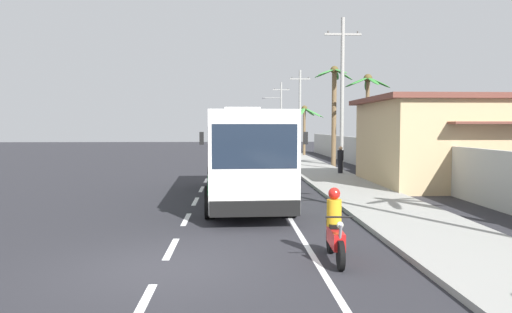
# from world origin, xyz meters

# --- Properties ---
(ground_plane) EXTENTS (160.00, 160.00, 0.00)m
(ground_plane) POSITION_xyz_m (0.00, 0.00, 0.00)
(ground_plane) COLOR #28282D
(sidewalk_kerb) EXTENTS (3.20, 90.00, 0.14)m
(sidewalk_kerb) POSITION_xyz_m (6.80, 10.00, 0.07)
(sidewalk_kerb) COLOR #999993
(sidewalk_kerb) RESTS_ON ground
(lane_markings) EXTENTS (3.39, 71.00, 0.01)m
(lane_markings) POSITION_xyz_m (1.96, 14.69, 0.00)
(lane_markings) COLOR white
(lane_markings) RESTS_ON ground
(boundary_wall) EXTENTS (0.24, 60.00, 2.07)m
(boundary_wall) POSITION_xyz_m (10.60, 14.00, 1.03)
(boundary_wall) COLOR #B2B2AD
(boundary_wall) RESTS_ON ground
(coach_bus_foreground) EXTENTS (3.34, 11.29, 3.65)m
(coach_bus_foreground) POSITION_xyz_m (1.84, 9.25, 1.90)
(coach_bus_foreground) COLOR white
(coach_bus_foreground) RESTS_ON ground
(motorcycle_beside_bus) EXTENTS (0.56, 1.96, 1.53)m
(motorcycle_beside_bus) POSITION_xyz_m (3.67, 17.69, 0.63)
(motorcycle_beside_bus) COLOR black
(motorcycle_beside_bus) RESTS_ON ground
(motorcycle_trailing) EXTENTS (0.56, 1.96, 1.56)m
(motorcycle_trailing) POSITION_xyz_m (3.65, 0.46, 0.64)
(motorcycle_trailing) COLOR black
(motorcycle_trailing) RESTS_ON ground
(pedestrian_near_kerb) EXTENTS (0.36, 0.36, 1.58)m
(pedestrian_near_kerb) POSITION_xyz_m (7.73, 18.28, 0.97)
(pedestrian_near_kerb) COLOR black
(pedestrian_near_kerb) RESTS_ON sidewalk_kerb
(utility_pole_mid) EXTENTS (2.35, 0.24, 9.70)m
(utility_pole_mid) POSITION_xyz_m (8.36, 20.78, 5.08)
(utility_pole_mid) COLOR #9E9E99
(utility_pole_mid) RESTS_ON ground
(utility_pole_far) EXTENTS (2.12, 0.24, 8.70)m
(utility_pole_far) POSITION_xyz_m (8.39, 40.60, 4.56)
(utility_pole_far) COLOR #9E9E99
(utility_pole_far) RESTS_ON ground
(utility_pole_distant) EXTENTS (3.98, 0.24, 9.23)m
(utility_pole_distant) POSITION_xyz_m (8.27, 60.41, 4.97)
(utility_pole_distant) COLOR #9E9E99
(utility_pole_distant) RESTS_ON ground
(palm_nearest) EXTENTS (2.79, 2.84, 7.15)m
(palm_nearest) POSITION_xyz_m (8.60, 24.42, 4.75)
(palm_nearest) COLOR brown
(palm_nearest) RESTS_ON ground
(palm_second) EXTENTS (3.01, 3.11, 6.36)m
(palm_second) POSITION_xyz_m (10.38, 22.22, 4.73)
(palm_second) COLOR brown
(palm_second) RESTS_ON ground
(palm_third) EXTENTS (3.66, 3.73, 4.88)m
(palm_third) POSITION_xyz_m (8.24, 36.40, 3.79)
(palm_third) COLOR brown
(palm_third) RESTS_ON ground
(roadside_building) EXTENTS (13.84, 8.04, 4.28)m
(roadside_building) POSITION_xyz_m (14.82, 13.31, 2.16)
(roadside_building) COLOR tan
(roadside_building) RESTS_ON ground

